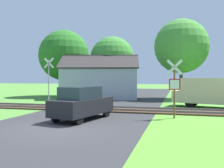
% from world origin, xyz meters
% --- Properties ---
extents(ground_plane, '(160.00, 160.00, 0.00)m').
position_xyz_m(ground_plane, '(0.00, 0.00, 0.00)').
color(ground_plane, '#4C8433').
extents(road_asphalt, '(7.73, 80.00, 0.01)m').
position_xyz_m(road_asphalt, '(0.00, 2.00, 0.00)').
color(road_asphalt, '#2D2D30').
rests_on(road_asphalt, ground).
extents(rail_track, '(60.00, 2.60, 0.22)m').
position_xyz_m(rail_track, '(0.00, 6.55, 0.06)').
color(rail_track, '#422D1E').
rests_on(rail_track, ground).
extents(stop_sign_near, '(0.88, 0.17, 3.27)m').
position_xyz_m(stop_sign_near, '(5.01, 3.99, 1.83)').
color(stop_sign_near, brown).
rests_on(stop_sign_near, ground).
extents(crossing_sign_far, '(0.88, 0.15, 3.92)m').
position_xyz_m(crossing_sign_far, '(-5.08, 8.30, 2.24)').
color(crossing_sign_far, '#9E9EA5').
rests_on(crossing_sign_far, ground).
extents(house, '(9.14, 6.72, 4.76)m').
position_xyz_m(house, '(-3.05, 15.82, 1.79)').
color(house, '#99A3B7').
rests_on(house, ground).
extents(tree_center, '(5.28, 5.28, 7.14)m').
position_xyz_m(tree_center, '(-2.37, 18.49, 4.49)').
color(tree_center, '#513823').
rests_on(tree_center, ground).
extents(tree_left, '(6.13, 6.13, 8.08)m').
position_xyz_m(tree_left, '(-8.32, 17.90, 5.02)').
color(tree_left, '#513823').
rests_on(tree_left, ground).
extents(tree_right, '(5.82, 5.82, 8.58)m').
position_xyz_m(tree_right, '(5.52, 17.80, 5.66)').
color(tree_right, '#513823').
rests_on(tree_right, ground).
extents(mail_truck, '(5.22, 3.11, 2.24)m').
position_xyz_m(mail_truck, '(7.49, 9.98, 1.24)').
color(mail_truck, beige).
rests_on(mail_truck, ground).
extents(parked_car, '(2.49, 4.26, 1.78)m').
position_xyz_m(parked_car, '(0.21, 2.36, 0.89)').
color(parked_car, black).
rests_on(parked_car, ground).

